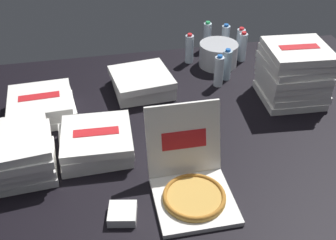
% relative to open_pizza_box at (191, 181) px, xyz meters
% --- Properties ---
extents(ground_plane, '(3.20, 2.40, 0.02)m').
position_rel_open_pizza_box_xyz_m(ground_plane, '(-0.04, 0.30, -0.08)').
color(ground_plane, black).
extents(open_pizza_box, '(0.36, 0.46, 0.37)m').
position_rel_open_pizza_box_xyz_m(open_pizza_box, '(0.00, 0.00, 0.00)').
color(open_pizza_box, white).
rests_on(open_pizza_box, ground_plane).
extents(pizza_stack_right_far, '(0.40, 0.41, 0.22)m').
position_rel_open_pizza_box_xyz_m(pizza_stack_right_far, '(-0.80, 0.32, 0.03)').
color(pizza_stack_right_far, white).
rests_on(pizza_stack_right_far, ground_plane).
extents(pizza_stack_left_near, '(0.39, 0.39, 0.35)m').
position_rel_open_pizza_box_xyz_m(pizza_stack_left_near, '(0.81, 0.68, 0.10)').
color(pizza_stack_left_near, white).
rests_on(pizza_stack_left_near, ground_plane).
extents(pizza_stack_right_near, '(0.40, 0.41, 0.13)m').
position_rel_open_pizza_box_xyz_m(pizza_stack_right_near, '(-0.08, 0.95, -0.01)').
color(pizza_stack_right_near, white).
rests_on(pizza_stack_right_near, ground_plane).
extents(pizza_stack_center_near, '(0.40, 0.40, 0.13)m').
position_rel_open_pizza_box_xyz_m(pizza_stack_center_near, '(-0.70, 0.79, -0.01)').
color(pizza_stack_center_near, white).
rests_on(pizza_stack_center_near, ground_plane).
extents(pizza_stack_left_mid, '(0.39, 0.38, 0.13)m').
position_rel_open_pizza_box_xyz_m(pizza_stack_left_mid, '(-0.41, 0.39, -0.01)').
color(pizza_stack_left_mid, white).
rests_on(pizza_stack_left_mid, ground_plane).
extents(ice_bucket, '(0.27, 0.27, 0.16)m').
position_rel_open_pizza_box_xyz_m(ice_bucket, '(0.50, 1.19, 0.01)').
color(ice_bucket, '#B7BABF').
rests_on(ice_bucket, ground_plane).
extents(water_bottle_0, '(0.06, 0.06, 0.22)m').
position_rel_open_pizza_box_xyz_m(water_bottle_0, '(0.61, 1.39, 0.03)').
color(water_bottle_0, silver).
rests_on(water_bottle_0, ground_plane).
extents(water_bottle_1, '(0.06, 0.06, 0.22)m').
position_rel_open_pizza_box_xyz_m(water_bottle_1, '(0.49, 1.46, 0.03)').
color(water_bottle_1, silver).
rests_on(water_bottle_1, ground_plane).
extents(water_bottle_2, '(0.06, 0.06, 0.22)m').
position_rel_open_pizza_box_xyz_m(water_bottle_2, '(0.31, 1.28, 0.03)').
color(water_bottle_2, silver).
rests_on(water_bottle_2, ground_plane).
extents(water_bottle_3, '(0.06, 0.06, 0.22)m').
position_rel_open_pizza_box_xyz_m(water_bottle_3, '(0.49, 0.99, 0.03)').
color(water_bottle_3, silver).
rests_on(water_bottle_3, ground_plane).
extents(water_bottle_4, '(0.06, 0.06, 0.22)m').
position_rel_open_pizza_box_xyz_m(water_bottle_4, '(0.70, 1.30, 0.03)').
color(water_bottle_4, silver).
rests_on(water_bottle_4, ground_plane).
extents(water_bottle_5, '(0.06, 0.06, 0.22)m').
position_rel_open_pizza_box_xyz_m(water_bottle_5, '(0.69, 1.23, 0.03)').
color(water_bottle_5, silver).
rests_on(water_bottle_5, ground_plane).
extents(water_bottle_6, '(0.06, 0.06, 0.22)m').
position_rel_open_pizza_box_xyz_m(water_bottle_6, '(0.42, 0.92, 0.03)').
color(water_bottle_6, white).
rests_on(water_bottle_6, ground_plane).
extents(napkin_pile, '(0.14, 0.14, 0.04)m').
position_rel_open_pizza_box_xyz_m(napkin_pile, '(-0.33, -0.09, -0.05)').
color(napkin_pile, white).
rests_on(napkin_pile, ground_plane).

